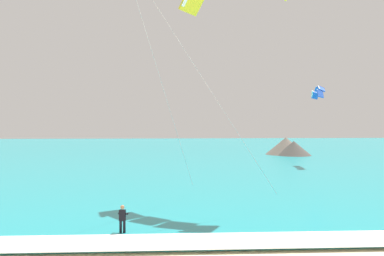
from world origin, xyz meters
TOP-DOWN VIEW (x-y plane):
  - sea at (0.00, 70.49)m, footprint 200.00×120.00m
  - surf_foam at (0.00, 11.49)m, footprint 200.00×3.01m
  - surfboard at (1.92, 13.46)m, footprint 0.65×1.45m
  - kitesurfer at (1.92, 13.48)m, footprint 0.57×0.57m
  - kite_distant at (24.34, 47.87)m, footprint 1.71×4.84m
  - headland_right at (25.12, 65.12)m, footprint 7.63×9.00m

SIDE VIEW (x-z plane):
  - surfboard at x=1.92m, z-range -0.02..0.07m
  - sea at x=0.00m, z-range 0.00..0.20m
  - surf_foam at x=0.00m, z-range 0.20..0.24m
  - kitesurfer at x=1.92m, z-range 0.10..1.79m
  - headland_right at x=25.12m, z-range -0.10..3.03m
  - kite_distant at x=24.34m, z-range 9.05..10.82m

